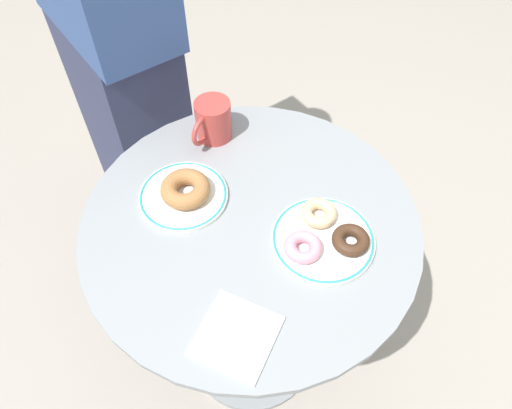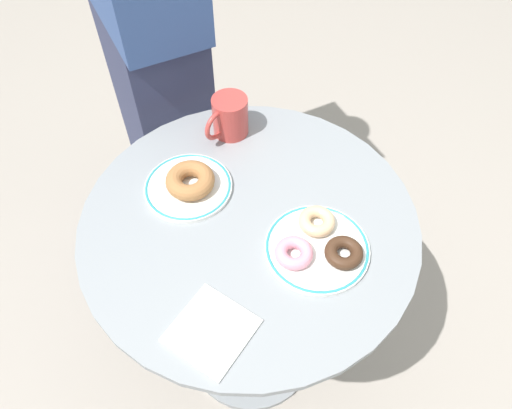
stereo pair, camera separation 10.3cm
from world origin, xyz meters
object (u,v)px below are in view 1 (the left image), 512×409
Objects in this scene: plate_right at (323,239)px; donut_pink_frosted at (303,247)px; donut_glazed at (319,213)px; donut_chocolate at (351,240)px; paper_napkin at (236,335)px; donut_cinnamon at (185,189)px; cafe_table at (251,276)px; coffee_mug at (213,121)px; person_figure at (119,62)px; plate_left at (183,196)px.

donut_pink_frosted is (-0.03, -0.05, 0.02)m from plate_right.
donut_glazed reaches higher than plate_right.
donut_chocolate is 0.56× the size of paper_napkin.
donut_cinnamon is at bearing 179.70° from donut_chocolate.
coffee_mug is at bearing 130.12° from cafe_table.
cafe_table is 0.37m from paper_napkin.
person_figure is (-0.65, 0.39, 0.03)m from donut_pink_frosted.
donut_chocolate is at bearing 29.91° from donut_pink_frosted.
donut_chocolate is at bearing -24.59° from person_figure.
coffee_mug is (-0.18, 0.21, 0.31)m from cafe_table.
coffee_mug is at bearing 95.99° from donut_cinnamon.
cafe_table is at bearing -178.65° from donut_chocolate.
donut_cinnamon is (0.01, 0.00, 0.02)m from plate_left.
cafe_table is 0.36m from donut_chocolate.
donut_pink_frosted is (0.29, -0.05, -0.01)m from donut_cinnamon.
donut_cinnamon is 0.07× the size of person_figure.
person_figure is at bearing 136.25° from plate_left.
donut_chocolate is 1.00× the size of donut_pink_frosted.
plate_right is 1.57× the size of paper_napkin.
donut_glazed is at bearing -24.08° from person_figure.
plate_left is at bearing -163.63° from donut_cinnamon.
plate_left is 0.35m from paper_napkin.
cafe_table is 0.33m from donut_cinnamon.
paper_napkin is 0.53m from coffee_mug.
paper_napkin is at bearing -62.19° from coffee_mug.
plate_left is 0.33m from plate_right.
person_figure is at bearing 155.92° from donut_glazed.
donut_cinnamon reaches higher than cafe_table.
donut_chocolate is 0.09m from donut_glazed.
donut_pink_frosted is (-0.09, -0.05, 0.00)m from donut_chocolate.
plate_right is at bearing -0.05° from cafe_table.
donut_glazed is 1.00× the size of donut_pink_frosted.
coffee_mug is at bearing 148.25° from plate_right.
person_figure is at bearing 153.31° from plate_right.
plate_right is 1.64× the size of coffee_mug.
donut_chocolate is 0.45m from coffee_mug.
plate_left is 0.03m from donut_cinnamon.
donut_chocolate is at bearing 0.02° from plate_left.
person_figure is at bearing 134.27° from paper_napkin.
plate_left is 2.56× the size of donut_pink_frosted.
coffee_mug is (-0.40, 0.21, 0.03)m from donut_chocolate.
plate_left and plate_right have the same top height.
donut_cinnamon reaches higher than paper_napkin.
donut_chocolate is (0.22, 0.01, 0.28)m from cafe_table.
paper_napkin is (-0.15, -0.26, -0.02)m from donut_chocolate.
plate_left is 2.56× the size of donut_chocolate.
cafe_table is 0.31m from plate_right.
donut_glazed is at bearing 151.41° from donut_chocolate.
donut_glazed reaches higher than paper_napkin.
donut_cinnamon is at bearing 178.71° from plate_right.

